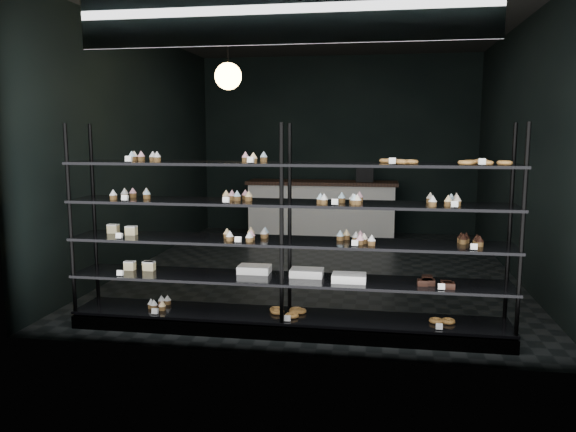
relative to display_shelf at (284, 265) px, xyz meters
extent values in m
cube|color=black|center=(0.07, 2.45, -0.62)|extent=(5.00, 6.00, 0.01)
cube|color=black|center=(0.07, 2.45, 2.57)|extent=(5.00, 6.00, 0.01)
cube|color=black|center=(0.07, 5.45, 0.97)|extent=(5.00, 0.01, 3.20)
cube|color=black|center=(0.07, -0.55, 0.97)|extent=(5.00, 0.01, 3.20)
cube|color=black|center=(-2.43, 2.45, 0.97)|extent=(0.01, 6.00, 3.20)
cube|color=black|center=(2.57, 2.45, 0.97)|extent=(0.01, 6.00, 3.20)
cube|color=black|center=(0.02, 0.00, -0.57)|extent=(4.00, 0.50, 0.12)
cylinder|color=black|center=(-1.95, -0.22, 0.36)|extent=(0.04, 0.04, 1.85)
cylinder|color=black|center=(-1.95, 0.22, 0.36)|extent=(0.04, 0.04, 1.85)
cylinder|color=black|center=(0.02, -0.22, 0.36)|extent=(0.04, 0.04, 1.85)
cylinder|color=black|center=(0.02, 0.22, 0.36)|extent=(0.04, 0.04, 1.85)
cylinder|color=black|center=(1.99, -0.22, 0.36)|extent=(0.04, 0.04, 1.85)
cylinder|color=black|center=(1.99, 0.22, 0.36)|extent=(0.04, 0.04, 1.85)
cube|color=black|center=(0.02, 0.00, -0.48)|extent=(4.00, 0.50, 0.03)
cube|color=black|center=(0.02, 0.00, -0.13)|extent=(4.00, 0.50, 0.02)
cube|color=black|center=(0.02, 0.00, 0.22)|extent=(4.00, 0.50, 0.02)
cube|color=black|center=(0.02, 0.00, 0.57)|extent=(4.00, 0.50, 0.02)
cube|color=black|center=(0.02, 0.00, 0.92)|extent=(4.00, 0.50, 0.02)
cube|color=white|center=(-1.34, -0.18, 0.96)|extent=(0.06, 0.04, 0.06)
cube|color=white|center=(-0.25, -0.18, 0.96)|extent=(0.06, 0.04, 0.06)
cube|color=white|center=(0.95, -0.18, 0.96)|extent=(0.05, 0.04, 0.06)
cube|color=white|center=(1.65, -0.18, 0.96)|extent=(0.06, 0.04, 0.06)
cube|color=white|center=(-1.41, -0.18, 0.61)|extent=(0.06, 0.04, 0.06)
cube|color=white|center=(-0.49, -0.18, 0.61)|extent=(0.05, 0.04, 0.06)
cube|color=white|center=(0.50, -0.18, 0.61)|extent=(0.06, 0.04, 0.06)
cube|color=white|center=(1.47, -0.18, 0.61)|extent=(0.06, 0.04, 0.06)
cube|color=white|center=(-1.54, -0.18, 0.26)|extent=(0.06, 0.04, 0.06)
cube|color=white|center=(-0.37, -0.18, 0.26)|extent=(0.06, 0.04, 0.06)
cube|color=white|center=(0.62, -0.18, 0.26)|extent=(0.05, 0.04, 0.06)
cube|color=white|center=(1.60, -0.18, 0.26)|extent=(0.06, 0.04, 0.06)
cube|color=white|center=(-1.47, -0.18, -0.09)|extent=(0.06, 0.04, 0.06)
cube|color=white|center=(1.38, -0.18, -0.09)|extent=(0.06, 0.04, 0.06)
cube|color=white|center=(-1.22, -0.18, -0.44)|extent=(0.06, 0.04, 0.06)
cube|color=white|center=(0.10, -0.18, -0.44)|extent=(0.05, 0.04, 0.06)
cube|color=white|center=(1.38, -0.18, -0.44)|extent=(0.06, 0.04, 0.06)
cube|color=#0C113E|center=(0.07, -0.47, 2.12)|extent=(3.20, 0.04, 0.45)
cube|color=white|center=(0.07, -0.49, 2.12)|extent=(3.30, 0.02, 0.50)
cylinder|color=black|center=(-0.85, 1.32, 2.26)|extent=(0.01, 0.01, 0.58)
sphere|color=#FFBE59|center=(-0.85, 1.32, 1.82)|extent=(0.30, 0.30, 0.30)
cube|color=silver|center=(-0.16, 4.95, -0.17)|extent=(2.54, 0.60, 0.92)
cube|color=black|center=(-0.16, 4.95, 0.32)|extent=(2.65, 0.65, 0.06)
cube|color=black|center=(0.59, 4.95, 0.48)|extent=(0.30, 0.30, 0.25)
camera|label=1|loc=(0.84, -4.91, 1.19)|focal=35.00mm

